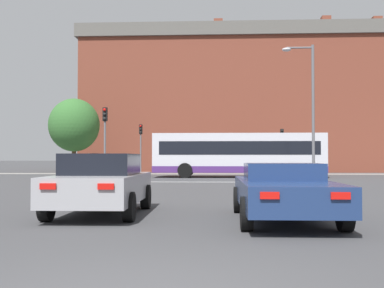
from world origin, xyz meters
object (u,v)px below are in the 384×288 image
(traffic_light_far_left, at_px, (141,141))
(traffic_light_far_right, at_px, (282,143))
(pedestrian_waiting, at_px, (284,162))
(car_roadster_right, at_px, (284,191))
(bus_crossing_lead, at_px, (238,154))
(street_lamp_junction, at_px, (308,99))
(pedestrian_walking_east, at_px, (89,162))
(car_saloon_left, at_px, (102,183))
(traffic_light_near_left, at_px, (105,132))

(traffic_light_far_left, height_order, traffic_light_far_right, traffic_light_far_left)
(pedestrian_waiting, bearing_deg, traffic_light_far_left, 80.73)
(car_roadster_right, bearing_deg, bus_crossing_lead, 89.52)
(street_lamp_junction, bearing_deg, traffic_light_far_right, 89.00)
(car_roadster_right, xyz_separation_m, traffic_light_far_left, (-7.73, 29.11, 2.13))
(traffic_light_far_right, height_order, street_lamp_junction, street_lamp_junction)
(traffic_light_far_right, bearing_deg, traffic_light_far_left, 179.55)
(bus_crossing_lead, height_order, traffic_light_far_right, traffic_light_far_right)
(traffic_light_far_right, bearing_deg, car_roadster_right, -97.67)
(street_lamp_junction, xyz_separation_m, pedestrian_walking_east, (-15.74, 12.35, -3.60))
(pedestrian_waiting, bearing_deg, pedestrian_walking_east, 80.37)
(car_saloon_left, height_order, car_roadster_right, car_saloon_left)
(car_saloon_left, distance_m, traffic_light_far_right, 29.32)
(car_roadster_right, height_order, street_lamp_junction, street_lamp_junction)
(car_saloon_left, xyz_separation_m, car_roadster_right, (4.19, -0.90, -0.10))
(traffic_light_far_right, bearing_deg, traffic_light_near_left, -135.11)
(traffic_light_far_right, bearing_deg, street_lamp_junction, -91.00)
(pedestrian_walking_east, bearing_deg, street_lamp_junction, 118.29)
(traffic_light_near_left, bearing_deg, pedestrian_walking_east, 109.22)
(traffic_light_near_left, height_order, pedestrian_waiting, traffic_light_near_left)
(traffic_light_far_right, xyz_separation_m, pedestrian_waiting, (0.23, 0.77, -1.55))
(bus_crossing_lead, distance_m, street_lamp_junction, 7.75)
(street_lamp_junction, height_order, pedestrian_walking_east, street_lamp_junction)
(car_saloon_left, xyz_separation_m, bus_crossing_lead, (4.26, 21.87, 0.87))
(street_lamp_junction, bearing_deg, bus_crossing_lead, 120.54)
(car_saloon_left, relative_size, traffic_light_far_right, 1.16)
(car_saloon_left, xyz_separation_m, traffic_light_far_right, (8.10, 28.12, 1.77))
(car_roadster_right, bearing_deg, pedestrian_waiting, 81.77)
(car_roadster_right, bearing_deg, street_lamp_junction, 77.16)
(car_saloon_left, bearing_deg, traffic_light_far_right, 73.22)
(car_saloon_left, relative_size, traffic_light_near_left, 1.00)
(car_saloon_left, height_order, traffic_light_near_left, traffic_light_near_left)
(traffic_light_far_left, relative_size, pedestrian_walking_east, 2.37)
(traffic_light_far_left, distance_m, traffic_light_far_right, 11.64)
(traffic_light_far_right, bearing_deg, pedestrian_waiting, 73.18)
(traffic_light_far_right, bearing_deg, car_saloon_left, -106.07)
(bus_crossing_lead, bearing_deg, pedestrian_waiting, -30.13)
(traffic_light_near_left, xyz_separation_m, street_lamp_junction, (11.64, -0.59, 1.74))
(car_saloon_left, distance_m, pedestrian_waiting, 30.08)
(pedestrian_waiting, bearing_deg, car_saloon_left, 151.35)
(car_saloon_left, height_order, bus_crossing_lead, bus_crossing_lead)
(car_roadster_right, distance_m, traffic_light_far_left, 30.20)
(car_saloon_left, distance_m, pedestrian_walking_east, 29.15)
(car_saloon_left, xyz_separation_m, pedestrian_walking_east, (-7.85, 28.07, 0.28))
(car_roadster_right, height_order, pedestrian_walking_east, pedestrian_walking_east)
(car_roadster_right, xyz_separation_m, street_lamp_junction, (3.69, 16.62, 3.98))
(bus_crossing_lead, bearing_deg, pedestrian_walking_east, 62.90)
(car_roadster_right, distance_m, pedestrian_walking_east, 31.38)
(traffic_light_near_left, height_order, street_lamp_junction, street_lamp_junction)
(traffic_light_near_left, distance_m, pedestrian_waiting, 17.56)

